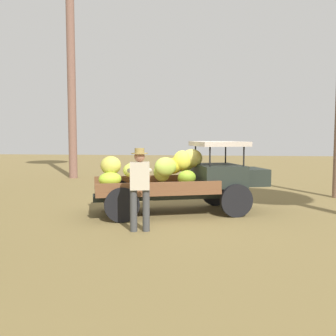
# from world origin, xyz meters

# --- Properties ---
(ground_plane) EXTENTS (60.00, 60.00, 0.00)m
(ground_plane) POSITION_xyz_m (0.00, 0.00, 0.00)
(ground_plane) COLOR olive
(truck) EXTENTS (4.66, 2.86, 1.85)m
(truck) POSITION_xyz_m (0.17, 0.19, 0.92)
(truck) COLOR #212822
(truck) RESTS_ON ground
(farmer) EXTENTS (0.52, 0.49, 1.74)m
(farmer) POSITION_xyz_m (-0.65, -1.97, 0.99)
(farmer) COLOR #3E3F3F
(farmer) RESTS_ON ground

